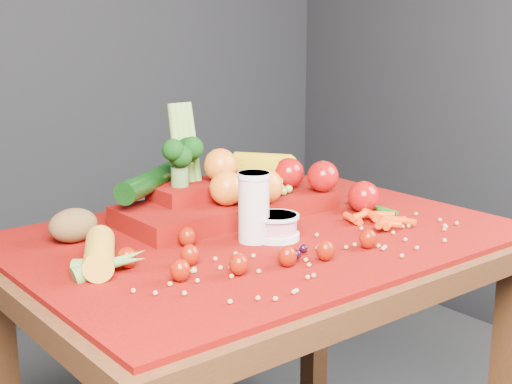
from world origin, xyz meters
TOP-DOWN VIEW (x-y plane):
  - table at (0.00, 0.00)m, footprint 1.10×0.80m
  - red_cloth at (0.00, 0.00)m, footprint 1.05×0.75m
  - milk_glass at (-0.05, -0.04)m, footprint 0.07×0.07m
  - yogurt_bowl at (-0.00, -0.05)m, footprint 0.10×0.10m
  - strawberry_scatter at (-0.16, -0.13)m, footprint 0.48×0.28m
  - dark_grape_cluster at (-0.05, -0.17)m, footprint 0.06×0.05m
  - soybean_scatter at (0.00, -0.20)m, footprint 0.84×0.24m
  - corn_ear at (-0.38, -0.01)m, footprint 0.24×0.26m
  - potato at (-0.35, 0.20)m, footprint 0.11×0.08m
  - baby_carrot_pile at (0.25, -0.11)m, footprint 0.18×0.17m
  - green_bean_pile at (0.34, -0.01)m, footprint 0.14×0.12m
  - produce_mound at (0.04, 0.15)m, footprint 0.59×0.39m

SIDE VIEW (x-z plane):
  - table at x=0.00m, z-range 0.28..1.03m
  - red_cloth at x=0.00m, z-range 0.75..0.76m
  - soybean_scatter at x=0.00m, z-range 0.76..0.77m
  - green_bean_pile at x=0.34m, z-range 0.76..0.77m
  - dark_grape_cluster at x=-0.05m, z-range 0.76..0.79m
  - baby_carrot_pile at x=0.25m, z-range 0.76..0.79m
  - corn_ear at x=-0.38m, z-range 0.76..0.81m
  - strawberry_scatter at x=-0.16m, z-range 0.76..0.81m
  - yogurt_bowl at x=0.00m, z-range 0.76..0.82m
  - potato at x=-0.35m, z-range 0.76..0.83m
  - produce_mound at x=0.04m, z-range 0.69..0.96m
  - milk_glass at x=-0.05m, z-range 0.77..0.91m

